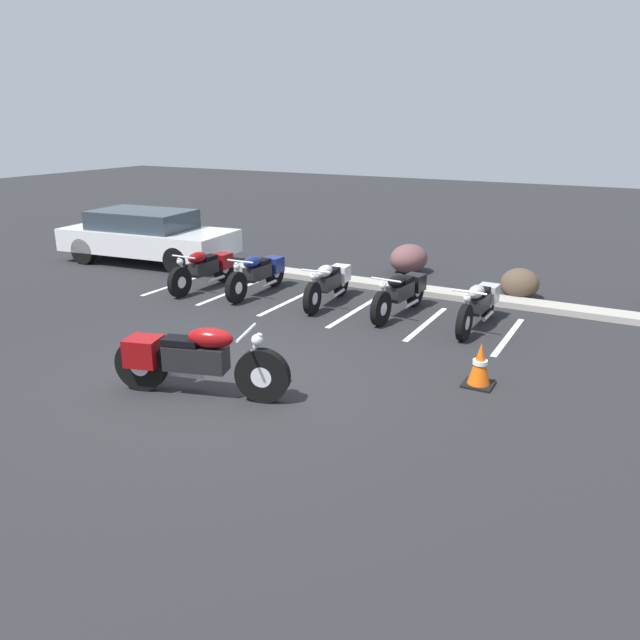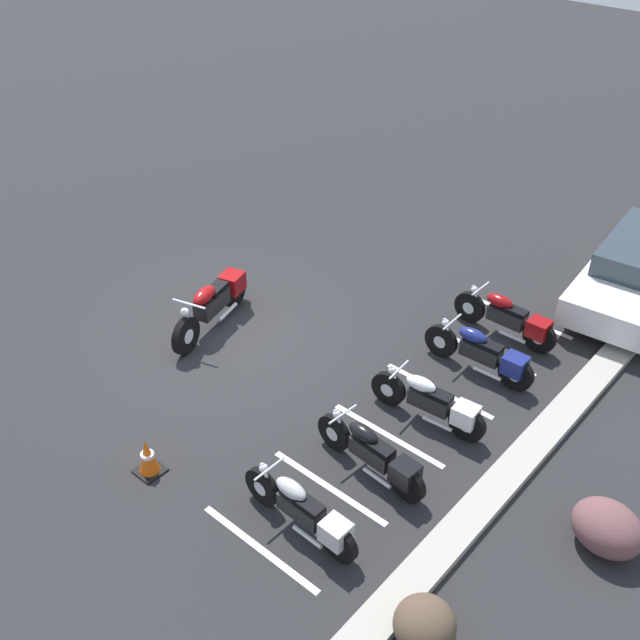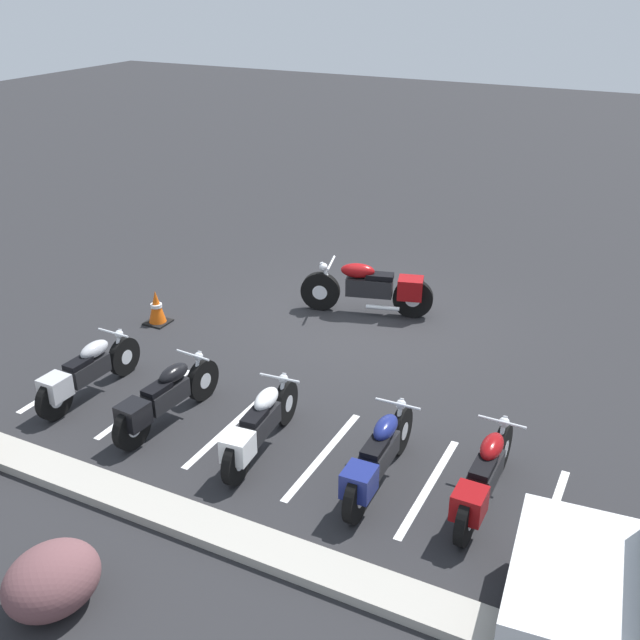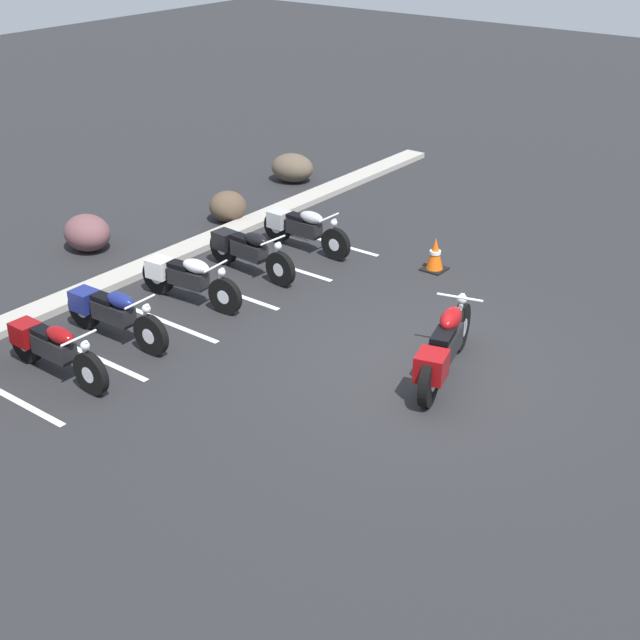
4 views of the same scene
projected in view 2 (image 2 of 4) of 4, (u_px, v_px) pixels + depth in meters
name	position (u px, v px, depth m)	size (l,w,h in m)	color
ground	(228.00, 334.00, 13.95)	(60.00, 60.00, 0.00)	#262628
motorcycle_maroon_featured	(214.00, 302.00, 13.94)	(2.34, 0.96, 0.94)	black
parked_bike_0	(510.00, 318.00, 13.62)	(0.58, 2.07, 0.81)	black
parked_bike_1	(484.00, 354.00, 12.75)	(0.58, 2.08, 0.82)	black
parked_bike_2	(433.00, 403.00, 11.74)	(0.57, 2.03, 0.80)	black
parked_bike_3	(375.00, 454.00, 10.82)	(0.57, 2.04, 0.80)	black
parked_bike_4	(304.00, 512.00, 9.96)	(0.57, 2.02, 0.79)	black
concrete_curb	(500.00, 484.00, 10.84)	(18.00, 0.50, 0.12)	#A8A399
landscape_rock_1	(425.00, 625.00, 8.73)	(0.75, 0.76, 0.62)	brown
landscape_rock_2	(607.00, 528.00, 9.85)	(0.97, 0.82, 0.67)	brown
traffic_cone	(148.00, 457.00, 10.96)	(0.40, 0.40, 0.61)	black
stall_line_0	(521.00, 317.00, 14.39)	(0.10, 2.10, 0.00)	white
stall_line_1	(483.00, 352.00, 13.51)	(0.10, 2.10, 0.00)	white
stall_line_2	(439.00, 390.00, 12.63)	(0.10, 2.10, 0.00)	white
stall_line_3	(388.00, 435.00, 11.75)	(0.10, 2.10, 0.00)	white
stall_line_4	(329.00, 487.00, 10.87)	(0.10, 2.10, 0.00)	white
stall_line_5	(259.00, 548.00, 9.99)	(0.10, 2.10, 0.00)	white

